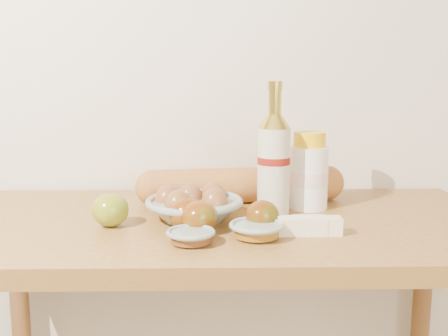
{
  "coord_description": "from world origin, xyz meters",
  "views": [
    {
      "loc": [
        -0.02,
        -0.01,
        1.23
      ],
      "look_at": [
        0.0,
        1.15,
        1.02
      ],
      "focal_mm": 45.0,
      "sensor_mm": 36.0,
      "label": 1
    }
  ],
  "objects": [
    {
      "name": "sugar_bowl",
      "position": [
        -0.07,
        1.01,
        0.91
      ],
      "size": [
        0.1,
        0.1,
        0.03
      ],
      "rotation": [
        0.0,
        0.0,
        -0.05
      ],
      "color": "gray",
      "rests_on": "table"
    },
    {
      "name": "back_wall",
      "position": [
        0.0,
        1.51,
        1.3
      ],
      "size": [
        3.5,
        0.02,
        2.6
      ],
      "primitive_type": "cube",
      "color": "beige",
      "rests_on": "ground"
    },
    {
      "name": "cream_bottle",
      "position": [
        0.2,
        1.28,
        0.98
      ],
      "size": [
        0.1,
        0.1,
        0.18
      ],
      "rotation": [
        0.0,
        0.0,
        0.08
      ],
      "color": "white",
      "rests_on": "table"
    },
    {
      "name": "syrup_bowl",
      "position": [
        0.06,
        1.04,
        0.92
      ],
      "size": [
        0.13,
        0.13,
        0.03
      ],
      "rotation": [
        0.0,
        0.0,
        0.21
      ],
      "color": "#8F9C97",
      "rests_on": "table"
    },
    {
      "name": "egg_bowl",
      "position": [
        -0.07,
        1.18,
        0.93
      ],
      "size": [
        0.27,
        0.27,
        0.08
      ],
      "rotation": [
        0.0,
        0.0,
        0.29
      ],
      "color": "gray",
      "rests_on": "table"
    },
    {
      "name": "apple_redgreen_front",
      "position": [
        -0.05,
        1.08,
        0.93
      ],
      "size": [
        0.09,
        0.09,
        0.07
      ],
      "rotation": [
        0.0,
        0.0,
        0.28
      ],
      "color": "#8C0708",
      "rests_on": "table"
    },
    {
      "name": "table",
      "position": [
        0.0,
        1.18,
        0.78
      ],
      "size": [
        1.2,
        0.6,
        0.9
      ],
      "color": "#AA7737",
      "rests_on": "ground"
    },
    {
      "name": "baguette",
      "position": [
        0.05,
        1.33,
        0.94
      ],
      "size": [
        0.52,
        0.15,
        0.09
      ],
      "rotation": [
        0.0,
        0.0,
        0.12
      ],
      "color": "#C37E3B",
      "rests_on": "table"
    },
    {
      "name": "bourbon_bottle",
      "position": [
        0.11,
        1.22,
        1.02
      ],
      "size": [
        0.09,
        0.09,
        0.3
      ],
      "rotation": [
        0.0,
        0.0,
        0.32
      ],
      "color": "beige",
      "rests_on": "table"
    },
    {
      "name": "apple_redgreen_right",
      "position": [
        0.08,
        1.09,
        0.93
      ],
      "size": [
        0.08,
        0.08,
        0.06
      ],
      "rotation": [
        0.0,
        0.0,
        0.18
      ],
      "color": "maroon",
      "rests_on": "table"
    },
    {
      "name": "apple_yellowgreen",
      "position": [
        -0.24,
        1.13,
        0.94
      ],
      "size": [
        0.08,
        0.08,
        0.07
      ],
      "rotation": [
        0.0,
        0.0,
        -0.01
      ],
      "color": "olive",
      "rests_on": "table"
    },
    {
      "name": "butter_stick",
      "position": [
        0.17,
        1.06,
        0.92
      ],
      "size": [
        0.13,
        0.04,
        0.04
      ],
      "rotation": [
        0.0,
        0.0,
        -0.0
      ],
      "color": "#F1E5BB",
      "rests_on": "table"
    },
    {
      "name": "apple_extra",
      "position": [
        -0.08,
        1.1,
        0.93
      ],
      "size": [
        0.09,
        0.09,
        0.07
      ],
      "rotation": [
        0.0,
        0.0,
        0.28
      ],
      "color": "#8C0708",
      "rests_on": "table"
    }
  ]
}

